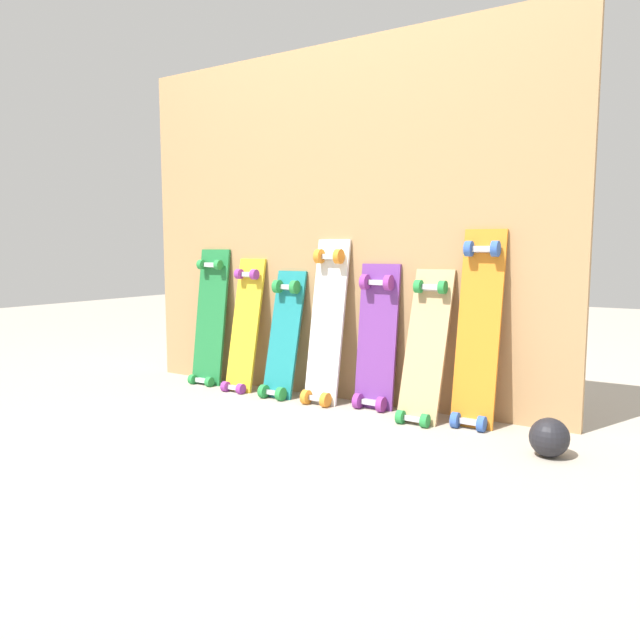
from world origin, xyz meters
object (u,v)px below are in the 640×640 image
(skateboard_purple, at_px, (376,343))
(rubber_ball, at_px, (549,437))
(skateboard_green, at_px, (210,323))
(skateboard_teal, at_px, (283,340))
(skateboard_orange, at_px, (478,335))
(skateboard_natural, at_px, (425,353))
(skateboard_yellow, at_px, (244,331))
(skateboard_white, at_px, (326,328))

(skateboard_purple, height_order, rubber_ball, skateboard_purple)
(skateboard_green, bearing_deg, skateboard_teal, -3.29)
(skateboard_purple, distance_m, skateboard_orange, 0.50)
(skateboard_purple, distance_m, rubber_ball, 0.93)
(skateboard_purple, distance_m, skateboard_natural, 0.28)
(skateboard_yellow, bearing_deg, skateboard_orange, 0.44)
(skateboard_green, distance_m, skateboard_yellow, 0.27)
(skateboard_teal, xyz_separation_m, skateboard_purple, (0.51, 0.04, 0.02))
(skateboard_yellow, xyz_separation_m, skateboard_purple, (0.77, 0.04, -0.00))
(skateboard_purple, height_order, skateboard_natural, skateboard_purple)
(skateboard_teal, relative_size, skateboard_purple, 0.95)
(skateboard_green, xyz_separation_m, rubber_ball, (1.88, -0.27, -0.27))
(skateboard_yellow, height_order, skateboard_purple, skateboard_yellow)
(skateboard_purple, xyz_separation_m, skateboard_orange, (0.49, -0.03, 0.07))
(skateboard_yellow, relative_size, rubber_ball, 5.38)
(skateboard_natural, bearing_deg, skateboard_green, 177.62)
(skateboard_teal, bearing_deg, skateboard_natural, -1.78)
(skateboard_yellow, height_order, rubber_ball, skateboard_yellow)
(skateboard_white, xyz_separation_m, skateboard_orange, (0.75, 0.01, 0.02))
(skateboard_teal, relative_size, skateboard_white, 0.82)
(skateboard_green, relative_size, skateboard_yellow, 1.06)
(skateboard_teal, distance_m, skateboard_purple, 0.51)
(rubber_ball, bearing_deg, skateboard_yellow, 171.28)
(skateboard_yellow, height_order, skateboard_white, skateboard_white)
(skateboard_white, relative_size, skateboard_natural, 1.17)
(skateboard_green, xyz_separation_m, skateboard_orange, (1.53, -0.01, 0.05))
(skateboard_orange, bearing_deg, skateboard_yellow, -179.56)
(skateboard_purple, bearing_deg, skateboard_orange, -3.25)
(skateboard_green, relative_size, skateboard_orange, 0.91)
(skateboard_white, bearing_deg, skateboard_purple, 7.51)
(skateboard_teal, distance_m, skateboard_white, 0.27)
(skateboard_natural, height_order, rubber_ball, skateboard_natural)
(skateboard_purple, bearing_deg, skateboard_white, -172.49)
(skateboard_yellow, bearing_deg, skateboard_green, 174.84)
(skateboard_white, distance_m, skateboard_natural, 0.54)
(rubber_ball, bearing_deg, skateboard_natural, 159.35)
(skateboard_green, bearing_deg, skateboard_yellow, -5.16)
(skateboard_teal, relative_size, skateboard_natural, 0.96)
(skateboard_green, distance_m, skateboard_white, 0.78)
(skateboard_yellow, relative_size, skateboard_teal, 1.09)
(skateboard_green, height_order, skateboard_teal, skateboard_green)
(skateboard_green, height_order, skateboard_yellow, skateboard_green)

